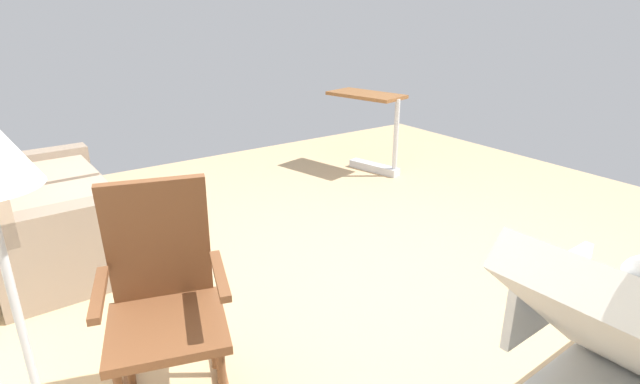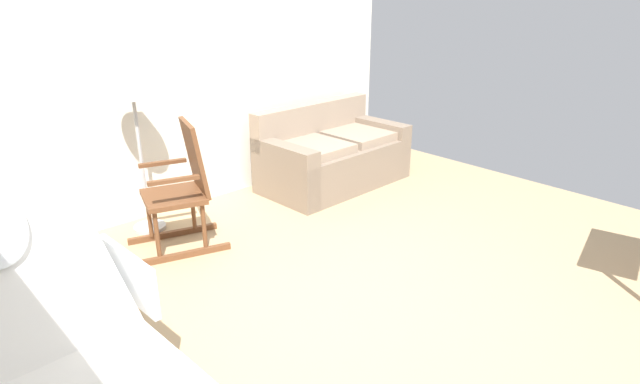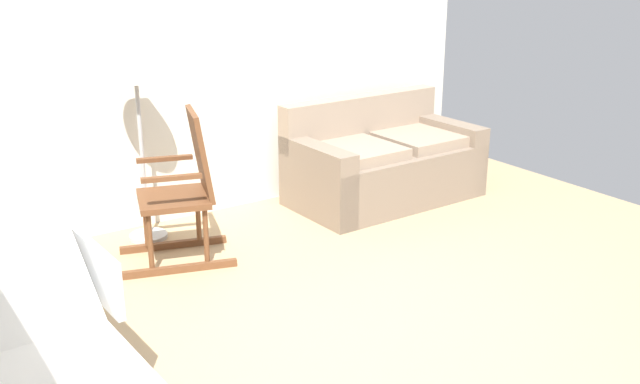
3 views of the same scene
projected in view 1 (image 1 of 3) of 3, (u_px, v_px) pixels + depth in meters
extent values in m
plane|color=tan|center=(382.00, 265.00, 3.46)|extent=(6.40, 6.40, 0.00)
cube|color=silver|center=(549.00, 293.00, 1.96)|extent=(0.06, 0.56, 0.28)
cube|color=#7D6C5C|center=(54.00, 224.00, 3.56)|extent=(1.63, 0.90, 0.45)
cube|color=gray|center=(64.00, 205.00, 3.21)|extent=(0.69, 0.67, 0.10)
cube|color=gray|center=(44.00, 175.00, 3.77)|extent=(0.69, 0.67, 0.10)
cube|color=#7D6C5C|center=(74.00, 252.00, 3.00)|extent=(0.21, 0.86, 0.60)
cube|color=#7D6C5C|center=(36.00, 187.00, 4.07)|extent=(0.21, 0.86, 0.60)
cylinder|color=brown|center=(213.00, 333.00, 2.34)|extent=(0.04, 0.04, 0.40)
cylinder|color=brown|center=(127.00, 349.00, 2.23)|extent=(0.04, 0.04, 0.40)
cube|color=brown|center=(167.00, 327.00, 2.05)|extent=(0.58, 0.59, 0.04)
cube|color=brown|center=(158.00, 242.00, 2.12)|extent=(0.24, 0.45, 0.60)
cube|color=brown|center=(220.00, 275.00, 2.02)|extent=(0.38, 0.16, 0.03)
cube|color=brown|center=(99.00, 294.00, 1.89)|extent=(0.38, 0.16, 0.03)
cylinder|color=#B2B5BA|center=(25.00, 342.00, 1.72)|extent=(0.03, 0.03, 1.15)
cube|color=#B2B5BA|center=(374.00, 167.00, 5.42)|extent=(0.61, 0.26, 0.08)
cylinder|color=black|center=(394.00, 173.00, 5.26)|extent=(0.07, 0.07, 0.06)
cylinder|color=black|center=(355.00, 164.00, 5.59)|extent=(0.07, 0.07, 0.06)
cylinder|color=#B2B5BA|center=(396.00, 135.00, 5.11)|extent=(0.05, 0.05, 0.74)
cube|color=brown|center=(366.00, 95.00, 5.23)|extent=(0.87, 0.58, 0.04)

